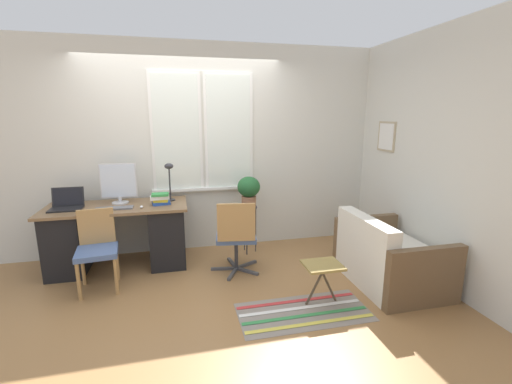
# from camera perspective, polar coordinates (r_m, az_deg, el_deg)

# --- Properties ---
(ground_plane) EXTENTS (14.00, 14.00, 0.00)m
(ground_plane) POSITION_cam_1_polar(r_m,az_deg,el_deg) (4.19, -10.66, -12.89)
(ground_plane) COLOR #9E7042
(wall_back_with_window) EXTENTS (9.00, 0.12, 2.70)m
(wall_back_with_window) POSITION_cam_1_polar(r_m,az_deg,el_deg) (4.59, -11.71, 6.96)
(wall_back_with_window) COLOR silver
(wall_back_with_window) RESTS_ON ground_plane
(wall_right_with_picture) EXTENTS (0.08, 9.00, 2.70)m
(wall_right_with_picture) POSITION_cam_1_polar(r_m,az_deg,el_deg) (4.68, 22.40, 6.29)
(wall_right_with_picture) COLOR silver
(wall_right_with_picture) RESTS_ON ground_plane
(desk) EXTENTS (1.60, 0.70, 0.76)m
(desk) POSITION_cam_1_polar(r_m,az_deg,el_deg) (4.43, -21.84, -6.67)
(desk) COLOR brown
(desk) RESTS_ON ground_plane
(laptop) EXTENTS (0.34, 0.26, 0.23)m
(laptop) POSITION_cam_1_polar(r_m,az_deg,el_deg) (4.42, -29.02, -1.83)
(laptop) COLOR black
(laptop) RESTS_ON desk
(monitor) EXTENTS (0.41, 0.19, 0.48)m
(monitor) POSITION_cam_1_polar(r_m,az_deg,el_deg) (4.38, -21.92, 1.34)
(monitor) COLOR silver
(monitor) RESTS_ON desk
(keyboard) EXTENTS (0.41, 0.13, 0.02)m
(keyboard) POSITION_cam_1_polar(r_m,az_deg,el_deg) (4.19, -22.56, -2.52)
(keyboard) COLOR slate
(keyboard) RESTS_ON desk
(mouse) EXTENTS (0.04, 0.06, 0.03)m
(mouse) POSITION_cam_1_polar(r_m,az_deg,el_deg) (4.12, -18.54, -2.34)
(mouse) COLOR silver
(mouse) RESTS_ON desk
(desk_lamp) EXTENTS (0.11, 0.11, 0.46)m
(desk_lamp) POSITION_cam_1_polar(r_m,az_deg,el_deg) (4.32, -14.27, 3.08)
(desk_lamp) COLOR #2D2D33
(desk_lamp) RESTS_ON desk
(book_stack) EXTENTS (0.24, 0.15, 0.14)m
(book_stack) POSITION_cam_1_polar(r_m,az_deg,el_deg) (4.19, -15.65, -1.10)
(book_stack) COLOR #2851B2
(book_stack) RESTS_ON desk
(desk_chair_wooden) EXTENTS (0.44, 0.45, 0.83)m
(desk_chair_wooden) POSITION_cam_1_polar(r_m,az_deg,el_deg) (3.98, -24.96, -8.31)
(desk_chair_wooden) COLOR #B2844C
(desk_chair_wooden) RESTS_ON ground_plane
(office_chair_swivel) EXTENTS (0.58, 0.58, 0.87)m
(office_chair_swivel) POSITION_cam_1_polar(r_m,az_deg,el_deg) (3.94, -3.33, -7.22)
(office_chair_swivel) COLOR #47474C
(office_chair_swivel) RESTS_ON ground_plane
(couch_loveseat) EXTENTS (0.81, 1.14, 0.76)m
(couch_loveseat) POSITION_cam_1_polar(r_m,az_deg,el_deg) (4.04, 21.08, -10.43)
(couch_loveseat) COLOR white
(couch_loveseat) RESTS_ON ground_plane
(plant_stand) EXTENTS (0.22, 0.22, 0.63)m
(plant_stand) POSITION_cam_1_polar(r_m,az_deg,el_deg) (4.48, -1.20, -3.66)
(plant_stand) COLOR #333338
(plant_stand) RESTS_ON ground_plane
(potted_plant) EXTENTS (0.29, 0.29, 0.40)m
(potted_plant) POSITION_cam_1_polar(r_m,az_deg,el_deg) (4.40, -1.22, 0.44)
(potted_plant) COLOR #9E6B4C
(potted_plant) RESTS_ON plant_stand
(floor_rug_striped) EXTENTS (1.23, 0.58, 0.01)m
(floor_rug_striped) POSITION_cam_1_polar(r_m,az_deg,el_deg) (3.41, 7.94, -19.18)
(floor_rug_striped) COLOR gray
(floor_rug_striped) RESTS_ON ground_plane
(folding_stool) EXTENTS (0.36, 0.30, 0.41)m
(folding_stool) POSITION_cam_1_polar(r_m,az_deg,el_deg) (3.41, 11.04, -12.38)
(folding_stool) COLOR olive
(folding_stool) RESTS_ON ground_plane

